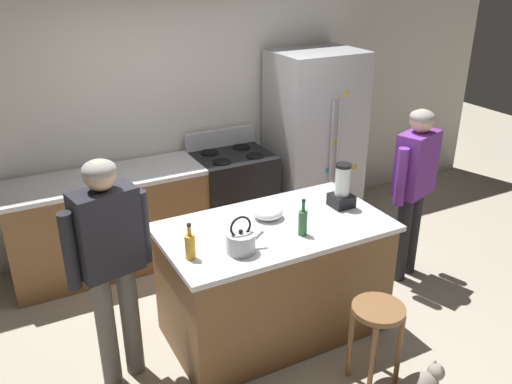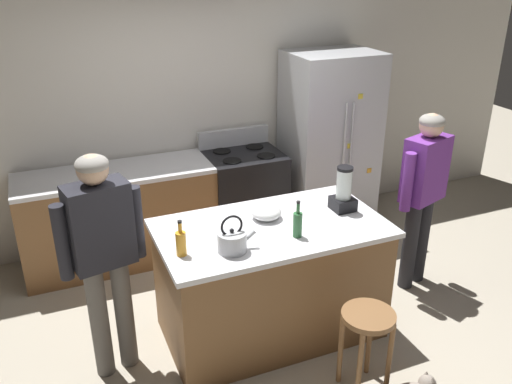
{
  "view_description": "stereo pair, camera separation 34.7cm",
  "coord_description": "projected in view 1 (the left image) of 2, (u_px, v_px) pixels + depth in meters",
  "views": [
    {
      "loc": [
        -1.78,
        -3.07,
        2.79
      ],
      "look_at": [
        0.0,
        0.3,
        1.09
      ],
      "focal_mm": 37.81,
      "sensor_mm": 36.0,
      "label": 1
    },
    {
      "loc": [
        -1.47,
        -3.22,
        2.79
      ],
      "look_at": [
        0.0,
        0.3,
        1.09
      ],
      "focal_mm": 37.81,
      "sensor_mm": 36.0,
      "label": 2
    }
  ],
  "objects": [
    {
      "name": "ground_plane",
      "position": [
        273.0,
        328.0,
        4.37
      ],
      "size": [
        14.0,
        14.0,
        0.0
      ],
      "primitive_type": "plane",
      "color": "#B2A893"
    },
    {
      "name": "back_wall",
      "position": [
        179.0,
        109.0,
        5.4
      ],
      "size": [
        8.0,
        0.1,
        2.7
      ],
      "primitive_type": "cube",
      "color": "silver",
      "rests_on": "ground_plane"
    },
    {
      "name": "kitchen_island",
      "position": [
        274.0,
        279.0,
        4.18
      ],
      "size": [
        1.7,
        0.95,
        0.94
      ],
      "color": "brown",
      "rests_on": "ground_plane"
    },
    {
      "name": "back_counter_run",
      "position": [
        120.0,
        220.0,
        5.09
      ],
      "size": [
        2.0,
        0.64,
        0.94
      ],
      "color": "brown",
      "rests_on": "ground_plane"
    },
    {
      "name": "refrigerator",
      "position": [
        314.0,
        140.0,
        5.77
      ],
      "size": [
        0.9,
        0.73,
        1.89
      ],
      "color": "#B7BABF",
      "rests_on": "ground_plane"
    },
    {
      "name": "stove_range",
      "position": [
        233.0,
        196.0,
        5.57
      ],
      "size": [
        0.76,
        0.65,
        1.12
      ],
      "color": "black",
      "rests_on": "ground_plane"
    },
    {
      "name": "person_by_island_left",
      "position": [
        110.0,
        254.0,
        3.48
      ],
      "size": [
        0.6,
        0.3,
        1.66
      ],
      "color": "#66605B",
      "rests_on": "ground_plane"
    },
    {
      "name": "person_by_sink_right",
      "position": [
        414.0,
        180.0,
        4.71
      ],
      "size": [
        0.59,
        0.34,
        1.6
      ],
      "color": "#26262B",
      "rests_on": "ground_plane"
    },
    {
      "name": "bar_stool",
      "position": [
        377.0,
        324.0,
        3.64
      ],
      "size": [
        0.36,
        0.36,
        0.63
      ],
      "color": "brown",
      "rests_on": "ground_plane"
    },
    {
      "name": "blender_appliance",
      "position": [
        342.0,
        189.0,
        4.23
      ],
      "size": [
        0.17,
        0.17,
        0.36
      ],
      "color": "black",
      "rests_on": "kitchen_island"
    },
    {
      "name": "bottle_soda",
      "position": [
        190.0,
        246.0,
        3.52
      ],
      "size": [
        0.07,
        0.07,
        0.26
      ],
      "color": "orange",
      "rests_on": "kitchen_island"
    },
    {
      "name": "bottle_olive_oil",
      "position": [
        303.0,
        222.0,
        3.82
      ],
      "size": [
        0.07,
        0.07,
        0.28
      ],
      "color": "#2D6638",
      "rests_on": "kitchen_island"
    },
    {
      "name": "mixing_bowl",
      "position": [
        268.0,
        212.0,
        4.08
      ],
      "size": [
        0.23,
        0.23,
        0.1
      ],
      "primitive_type": "ellipsoid",
      "color": "white",
      "rests_on": "kitchen_island"
    },
    {
      "name": "tea_kettle",
      "position": [
        241.0,
        241.0,
        3.6
      ],
      "size": [
        0.28,
        0.2,
        0.27
      ],
      "color": "#B7BABF",
      "rests_on": "kitchen_island"
    }
  ]
}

